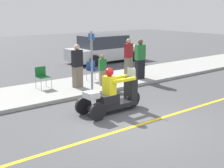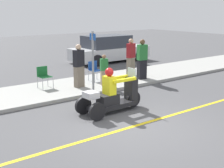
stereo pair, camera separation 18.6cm
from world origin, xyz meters
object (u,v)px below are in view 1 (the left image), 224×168
spectator_with_child (140,60)px  parked_car_lot_left (105,49)px  folding_chair_curbside (92,69)px  street_sign (92,59)px  motorcycle_trike (112,96)px  spectator_mid_group (103,71)px  folding_chair_set_back (42,75)px  spectator_end_of_line (129,58)px  spectator_far_back (77,67)px

spectator_with_child → parked_car_lot_left: spectator_with_child is taller
folding_chair_curbside → parked_car_lot_left: bearing=47.2°
spectator_with_child → street_sign: street_sign is taller
motorcycle_trike → spectator_mid_group: bearing=59.0°
folding_chair_set_back → parked_car_lot_left: 7.36m
folding_chair_curbside → parked_car_lot_left: 5.71m
folding_chair_set_back → parked_car_lot_left: parked_car_lot_left is taller
spectator_mid_group → spectator_with_child: size_ratio=0.71×
motorcycle_trike → folding_chair_curbside: motorcycle_trike is taller
spectator_end_of_line → motorcycle_trike: bearing=-136.9°
motorcycle_trike → street_sign: bearing=71.3°
spectator_end_of_line → folding_chair_set_back: (-4.21, 0.22, -0.30)m
folding_chair_set_back → folding_chair_curbside: bearing=-3.3°
motorcycle_trike → spectator_end_of_line: spectator_end_of_line is taller
spectator_far_back → spectator_end_of_line: bearing=9.2°
folding_chair_set_back → street_sign: 2.10m
spectator_mid_group → spectator_end_of_line: bearing=21.5°
spectator_mid_group → folding_chair_curbside: bearing=80.6°
motorcycle_trike → spectator_far_back: 3.03m
spectator_far_back → spectator_end_of_line: size_ratio=1.00×
spectator_mid_group → folding_chair_curbside: spectator_mid_group is taller
folding_chair_set_back → spectator_with_child: bearing=-15.4°
spectator_mid_group → motorcycle_trike: bearing=-121.0°
folding_chair_curbside → parked_car_lot_left: size_ratio=0.17×
spectator_mid_group → spectator_with_child: bearing=-2.1°
spectator_far_back → folding_chair_set_back: 1.39m
spectator_far_back → spectator_mid_group: (0.96, -0.33, -0.21)m
folding_chair_set_back → street_sign: street_sign is taller
motorcycle_trike → spectator_far_back: spectator_far_back is taller
spectator_far_back → parked_car_lot_left: bearing=43.8°
spectator_mid_group → parked_car_lot_left: (4.03, 5.12, 0.03)m
spectator_end_of_line → spectator_with_child: 0.91m
spectator_end_of_line → parked_car_lot_left: size_ratio=0.35×
spectator_with_child → folding_chair_set_back: spectator_with_child is taller
spectator_far_back → parked_car_lot_left: spectator_far_back is taller
spectator_mid_group → street_sign: (-0.84, -0.48, 0.61)m
motorcycle_trike → spectator_with_child: size_ratio=1.28×
spectator_with_child → folding_chair_set_back: size_ratio=2.10×
spectator_far_back → spectator_with_child: spectator_with_child is taller
folding_chair_curbside → parked_car_lot_left: parked_car_lot_left is taller
spectator_mid_group → folding_chair_set_back: 2.36m
motorcycle_trike → street_sign: street_sign is taller
motorcycle_trike → spectator_with_child: bearing=35.7°
spectator_far_back → folding_chair_set_back: size_ratio=2.04×
spectator_far_back → spectator_with_child: (2.93, -0.40, 0.02)m
spectator_mid_group → street_sign: street_sign is taller
folding_chair_curbside → spectator_end_of_line: bearing=-2.8°
street_sign → spectator_mid_group: bearing=29.6°
spectator_end_of_line → spectator_mid_group: (-2.10, -0.83, -0.22)m
parked_car_lot_left → street_sign: size_ratio=2.19×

